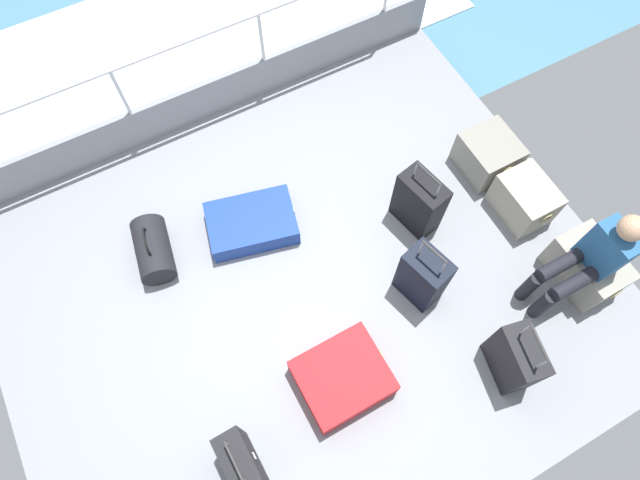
{
  "coord_description": "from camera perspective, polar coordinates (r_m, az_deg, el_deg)",
  "views": [
    {
      "loc": [
        1.46,
        -0.64,
        4.48
      ],
      "look_at": [
        -0.25,
        0.29,
        0.25
      ],
      "focal_mm": 29.92,
      "sensor_mm": 36.0,
      "label": 1
    }
  ],
  "objects": [
    {
      "name": "suitcase_5",
      "position": [
        4.22,
        -8.31,
        -22.63
      ],
      "size": [
        0.44,
        0.22,
        0.73
      ],
      "color": "black",
      "rests_on": "ground_plane"
    },
    {
      "name": "passenger_seated",
      "position": [
        4.71,
        26.92,
        -1.83
      ],
      "size": [
        0.34,
        0.66,
        1.12
      ],
      "color": "#26598C",
      "rests_on": "ground_plane"
    },
    {
      "name": "suitcase_4",
      "position": [
        4.53,
        10.93,
        -3.85
      ],
      "size": [
        0.43,
        0.35,
        0.84
      ],
      "color": "black",
      "rests_on": "ground_plane"
    },
    {
      "name": "suitcase_3",
      "position": [
        4.41,
        2.43,
        -14.48
      ],
      "size": [
        0.61,
        0.7,
        0.27
      ],
      "color": "red",
      "rests_on": "ground_plane"
    },
    {
      "name": "duffel_bag",
      "position": [
        4.94,
        -17.41,
        -0.98
      ],
      "size": [
        0.61,
        0.4,
        0.45
      ],
      "color": "black",
      "rests_on": "ground_plane"
    },
    {
      "name": "cargo_crate_2",
      "position": [
        5.14,
        26.6,
        -2.57
      ],
      "size": [
        0.65,
        0.4,
        0.42
      ],
      "color": "gray",
      "rests_on": "ground_plane"
    },
    {
      "name": "suitcase_2",
      "position": [
        4.92,
        -7.3,
        1.79
      ],
      "size": [
        0.7,
        0.89,
        0.21
      ],
      "color": "navy",
      "rests_on": "ground_plane"
    },
    {
      "name": "sea_wake",
      "position": [
        7.01,
        -16.17,
        19.21
      ],
      "size": [
        12.0,
        12.0,
        0.01
      ],
      "color": "teal",
      "rests_on": "ground_plane"
    },
    {
      "name": "cargo_crate_1",
      "position": [
        5.23,
        21.02,
        4.07
      ],
      "size": [
        0.56,
        0.4,
        0.4
      ],
      "color": "#9E9989",
      "rests_on": "ground_plane"
    },
    {
      "name": "ground_plane",
      "position": [
        4.78,
        -1.59,
        -5.3
      ],
      "size": [
        4.4,
        5.2,
        0.06
      ],
      "primitive_type": "cube",
      "color": "gray"
    },
    {
      "name": "railing_port",
      "position": [
        5.22,
        -13.59,
        18.23
      ],
      "size": [
        0.04,
        4.2,
        1.02
      ],
      "color": "silver",
      "rests_on": "ground_plane"
    },
    {
      "name": "cargo_crate_0",
      "position": [
        5.4,
        17.51,
        8.68
      ],
      "size": [
        0.54,
        0.47,
        0.38
      ],
      "color": "gray",
      "rests_on": "ground_plane"
    },
    {
      "name": "suitcase_1",
      "position": [
        4.83,
        10.53,
        3.97
      ],
      "size": [
        0.47,
        0.33,
        0.8
      ],
      "color": "black",
      "rests_on": "ground_plane"
    },
    {
      "name": "gunwale_port",
      "position": [
        5.62,
        -12.34,
        14.41
      ],
      "size": [
        0.06,
        5.2,
        0.45
      ],
      "primitive_type": "cube",
      "color": "gray",
      "rests_on": "ground_plane"
    },
    {
      "name": "suitcase_0",
      "position": [
        4.53,
        20.12,
        -11.82
      ],
      "size": [
        0.47,
        0.32,
        0.83
      ],
      "color": "black",
      "rests_on": "ground_plane"
    }
  ]
}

